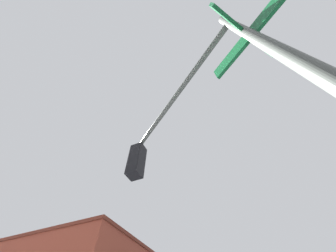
{
  "coord_description": "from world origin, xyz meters",
  "views": [
    {
      "loc": [
        -7.24,
        -6.35,
        1.73
      ],
      "look_at": [
        -5.91,
        -5.77,
        3.61
      ],
      "focal_mm": 18.94,
      "sensor_mm": 36.0,
      "label": 1
    }
  ],
  "objects": [
    {
      "name": "traffic_signal_near",
      "position": [
        -5.71,
        -5.84,
        3.67
      ],
      "size": [
        2.29,
        3.14,
        5.15
      ],
      "color": "#474C47",
      "rests_on": "ground_plane"
    }
  ]
}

